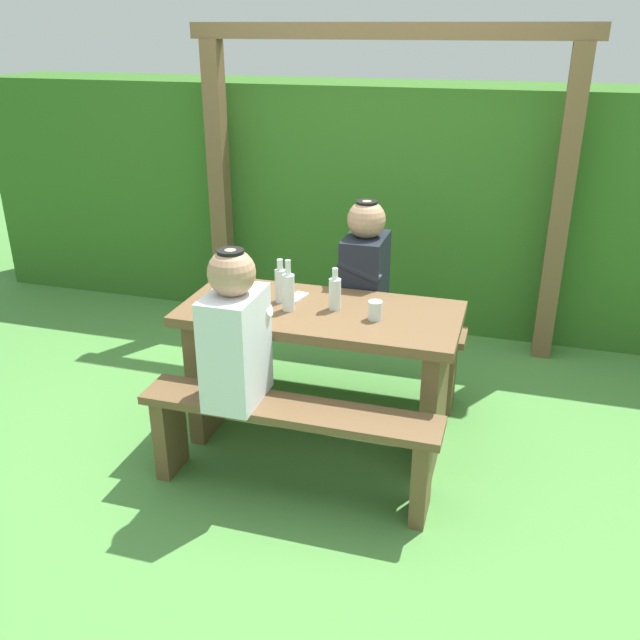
{
  "coord_description": "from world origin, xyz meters",
  "views": [
    {
      "loc": [
        0.89,
        -3.01,
        2.05
      ],
      "look_at": [
        0.0,
        0.0,
        0.68
      ],
      "focal_mm": 38.21,
      "sensor_mm": 36.0,
      "label": 1
    }
  ],
  "objects_px": {
    "person_white_shirt": "(235,333)",
    "bottle_right": "(288,291)",
    "person_black_coat": "(365,269)",
    "bottle_center": "(280,284)",
    "drinking_glass": "(375,310)",
    "bottle_left": "(335,293)",
    "picnic_table": "(320,352)",
    "bench_near": "(289,431)",
    "cell_phone": "(297,297)",
    "bench_far": "(344,342)"
  },
  "relations": [
    {
      "from": "person_white_shirt",
      "to": "bottle_right",
      "type": "relative_size",
      "value": 2.75
    },
    {
      "from": "person_black_coat",
      "to": "bottle_center",
      "type": "xyz_separation_m",
      "value": [
        -0.34,
        -0.46,
        0.04
      ]
    },
    {
      "from": "drinking_glass",
      "to": "bottle_left",
      "type": "distance_m",
      "value": 0.23
    },
    {
      "from": "drinking_glass",
      "to": "bottle_left",
      "type": "xyz_separation_m",
      "value": [
        -0.22,
        0.07,
        0.04
      ]
    },
    {
      "from": "picnic_table",
      "to": "bench_near",
      "type": "distance_m",
      "value": 0.53
    },
    {
      "from": "bottle_center",
      "to": "bench_near",
      "type": "bearing_deg",
      "value": -67.68
    },
    {
      "from": "drinking_glass",
      "to": "bottle_center",
      "type": "xyz_separation_m",
      "value": [
        -0.51,
        0.09,
        0.05
      ]
    },
    {
      "from": "picnic_table",
      "to": "person_black_coat",
      "type": "xyz_separation_m",
      "value": [
        0.11,
        0.5,
        0.29
      ]
    },
    {
      "from": "person_black_coat",
      "to": "cell_phone",
      "type": "height_order",
      "value": "person_black_coat"
    },
    {
      "from": "bench_near",
      "to": "bench_far",
      "type": "bearing_deg",
      "value": 90.0
    },
    {
      "from": "person_black_coat",
      "to": "bottle_left",
      "type": "relative_size",
      "value": 3.35
    },
    {
      "from": "bench_near",
      "to": "drinking_glass",
      "type": "relative_size",
      "value": 15.11
    },
    {
      "from": "person_white_shirt",
      "to": "bottle_center",
      "type": "distance_m",
      "value": 0.54
    },
    {
      "from": "bench_near",
      "to": "cell_phone",
      "type": "bearing_deg",
      "value": 104.55
    },
    {
      "from": "bottle_left",
      "to": "bottle_center",
      "type": "bearing_deg",
      "value": 176.75
    },
    {
      "from": "bench_near",
      "to": "person_black_coat",
      "type": "height_order",
      "value": "person_black_coat"
    },
    {
      "from": "drinking_glass",
      "to": "cell_phone",
      "type": "distance_m",
      "value": 0.48
    },
    {
      "from": "bottle_left",
      "to": "bottle_right",
      "type": "distance_m",
      "value": 0.23
    },
    {
      "from": "drinking_glass",
      "to": "cell_phone",
      "type": "bearing_deg",
      "value": 160.68
    },
    {
      "from": "bottle_right",
      "to": "bottle_center",
      "type": "height_order",
      "value": "bottle_right"
    },
    {
      "from": "bench_far",
      "to": "bottle_center",
      "type": "distance_m",
      "value": 0.72
    },
    {
      "from": "person_black_coat",
      "to": "bottle_right",
      "type": "distance_m",
      "value": 0.61
    },
    {
      "from": "picnic_table",
      "to": "bench_near",
      "type": "height_order",
      "value": "picnic_table"
    },
    {
      "from": "person_black_coat",
      "to": "bottle_left",
      "type": "xyz_separation_m",
      "value": [
        -0.04,
        -0.47,
        0.03
      ]
    },
    {
      "from": "bench_far",
      "to": "person_black_coat",
      "type": "bearing_deg",
      "value": -1.67
    },
    {
      "from": "picnic_table",
      "to": "bottle_left",
      "type": "bearing_deg",
      "value": 19.31
    },
    {
      "from": "drinking_glass",
      "to": "bottle_right",
      "type": "bearing_deg",
      "value": -178.87
    },
    {
      "from": "bottle_right",
      "to": "bottle_center",
      "type": "distance_m",
      "value": 0.12
    },
    {
      "from": "person_black_coat",
      "to": "cell_phone",
      "type": "relative_size",
      "value": 5.14
    },
    {
      "from": "person_black_coat",
      "to": "bottle_left",
      "type": "height_order",
      "value": "person_black_coat"
    },
    {
      "from": "person_white_shirt",
      "to": "picnic_table",
      "type": "bearing_deg",
      "value": 63.89
    },
    {
      "from": "bench_far",
      "to": "bottle_left",
      "type": "height_order",
      "value": "bottle_left"
    },
    {
      "from": "bottle_left",
      "to": "bottle_center",
      "type": "xyz_separation_m",
      "value": [
        -0.29,
        0.02,
        0.01
      ]
    },
    {
      "from": "bench_far",
      "to": "bottle_right",
      "type": "xyz_separation_m",
      "value": [
        -0.15,
        -0.56,
        0.51
      ]
    },
    {
      "from": "bench_far",
      "to": "bottle_center",
      "type": "relative_size",
      "value": 6.16
    },
    {
      "from": "picnic_table",
      "to": "bottle_right",
      "type": "xyz_separation_m",
      "value": [
        -0.15,
        -0.05,
        0.34
      ]
    },
    {
      "from": "drinking_glass",
      "to": "bottle_right",
      "type": "distance_m",
      "value": 0.44
    },
    {
      "from": "person_white_shirt",
      "to": "cell_phone",
      "type": "bearing_deg",
      "value": 82.07
    },
    {
      "from": "person_white_shirt",
      "to": "drinking_glass",
      "type": "height_order",
      "value": "person_white_shirt"
    },
    {
      "from": "bench_far",
      "to": "bottle_left",
      "type": "xyz_separation_m",
      "value": [
        0.07,
        -0.48,
        0.5
      ]
    },
    {
      "from": "person_white_shirt",
      "to": "bottle_right",
      "type": "distance_m",
      "value": 0.46
    },
    {
      "from": "bench_far",
      "to": "bottle_center",
      "type": "height_order",
      "value": "bottle_center"
    },
    {
      "from": "bench_far",
      "to": "person_white_shirt",
      "type": "height_order",
      "value": "person_white_shirt"
    },
    {
      "from": "bottle_left",
      "to": "bottle_center",
      "type": "relative_size",
      "value": 0.95
    },
    {
      "from": "bench_far",
      "to": "bottle_right",
      "type": "height_order",
      "value": "bottle_right"
    },
    {
      "from": "drinking_glass",
      "to": "bench_far",
      "type": "bearing_deg",
      "value": 117.93
    },
    {
      "from": "picnic_table",
      "to": "bench_far",
      "type": "relative_size",
      "value": 1.0
    },
    {
      "from": "picnic_table",
      "to": "drinking_glass",
      "type": "relative_size",
      "value": 15.11
    },
    {
      "from": "picnic_table",
      "to": "drinking_glass",
      "type": "height_order",
      "value": "drinking_glass"
    },
    {
      "from": "picnic_table",
      "to": "bench_far",
      "type": "height_order",
      "value": "picnic_table"
    }
  ]
}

